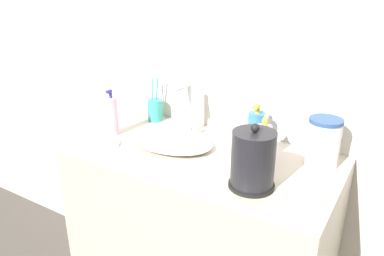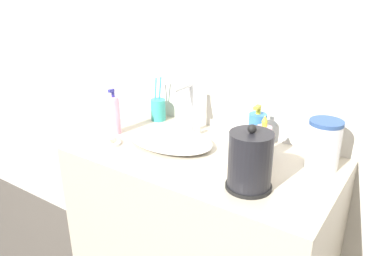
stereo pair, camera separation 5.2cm
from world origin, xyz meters
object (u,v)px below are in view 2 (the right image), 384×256
(electric_kettle, at_px, (250,163))
(water_pitcher, at_px, (324,144))
(lotion_bottle, at_px, (240,156))
(mouthwash_bottle, at_px, (263,143))
(shampoo_bottle, at_px, (257,131))
(hand_cream_bottle, at_px, (115,115))
(toothbrush_cup, at_px, (158,109))
(faucet, at_px, (190,107))

(electric_kettle, xyz_separation_m, water_pitcher, (0.16, 0.27, -0.00))
(lotion_bottle, relative_size, mouthwash_bottle, 0.76)
(shampoo_bottle, xyz_separation_m, mouthwash_bottle, (0.06, -0.08, -0.00))
(lotion_bottle, height_order, hand_cream_bottle, hand_cream_bottle)
(lotion_bottle, xyz_separation_m, mouthwash_bottle, (0.04, 0.11, 0.02))
(toothbrush_cup, distance_m, mouthwash_bottle, 0.61)
(faucet, bearing_deg, shampoo_bottle, 3.69)
(shampoo_bottle, bearing_deg, toothbrush_cup, 175.69)
(electric_kettle, height_order, lotion_bottle, electric_kettle)
(lotion_bottle, height_order, water_pitcher, water_pitcher)
(faucet, xyz_separation_m, hand_cream_bottle, (-0.28, -0.17, -0.04))
(hand_cream_bottle, bearing_deg, water_pitcher, 11.70)
(electric_kettle, distance_m, toothbrush_cup, 0.72)
(toothbrush_cup, distance_m, lotion_bottle, 0.60)
(hand_cream_bottle, bearing_deg, shampoo_bottle, 18.44)
(electric_kettle, xyz_separation_m, hand_cream_bottle, (-0.69, 0.10, -0.01))
(faucet, distance_m, electric_kettle, 0.50)
(electric_kettle, relative_size, lotion_bottle, 1.63)
(electric_kettle, height_order, water_pitcher, electric_kettle)
(lotion_bottle, xyz_separation_m, shampoo_bottle, (-0.03, 0.20, 0.02))
(shampoo_bottle, height_order, mouthwash_bottle, shampoo_bottle)
(toothbrush_cup, bearing_deg, electric_kettle, -27.54)
(hand_cream_bottle, bearing_deg, toothbrush_cup, 77.19)
(mouthwash_bottle, height_order, water_pitcher, same)
(toothbrush_cup, distance_m, water_pitcher, 0.80)
(shampoo_bottle, bearing_deg, mouthwash_bottle, -53.02)
(faucet, distance_m, shampoo_bottle, 0.31)
(shampoo_bottle, bearing_deg, electric_kettle, -69.69)
(toothbrush_cup, distance_m, shampoo_bottle, 0.53)
(water_pitcher, bearing_deg, faucet, -179.95)
(faucet, relative_size, toothbrush_cup, 1.08)
(mouthwash_bottle, bearing_deg, lotion_bottle, -108.86)
(faucet, relative_size, hand_cream_bottle, 1.13)
(electric_kettle, bearing_deg, hand_cream_bottle, 171.90)
(electric_kettle, bearing_deg, water_pitcher, 60.43)
(shampoo_bottle, bearing_deg, hand_cream_bottle, -161.56)
(toothbrush_cup, bearing_deg, water_pitcher, -4.26)
(lotion_bottle, bearing_deg, water_pitcher, 36.50)
(toothbrush_cup, relative_size, mouthwash_bottle, 1.18)
(faucet, height_order, lotion_bottle, faucet)
(hand_cream_bottle, height_order, water_pitcher, hand_cream_bottle)
(faucet, bearing_deg, mouthwash_bottle, -9.97)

